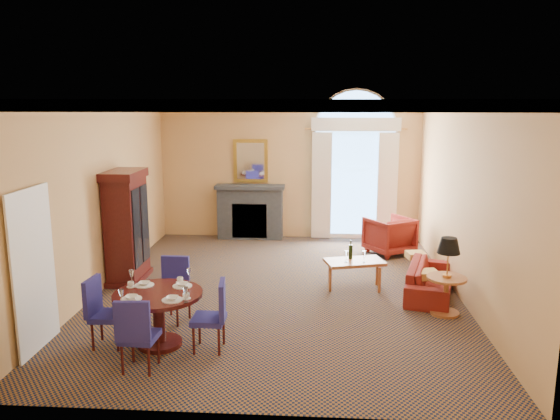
# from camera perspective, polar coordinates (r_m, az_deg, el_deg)

# --- Properties ---
(ground) EXTENTS (7.50, 7.50, 0.00)m
(ground) POSITION_cam_1_polar(r_m,az_deg,el_deg) (9.41, -0.21, -8.39)
(ground) COLOR #111B36
(ground) RESTS_ON ground
(room_envelope) EXTENTS (6.04, 7.52, 3.45)m
(room_envelope) POSITION_cam_1_polar(r_m,az_deg,el_deg) (9.54, -0.08, 7.34)
(room_envelope) COLOR tan
(room_envelope) RESTS_ON ground
(armoire) EXTENTS (0.57, 1.01, 1.99)m
(armoire) POSITION_cam_1_polar(r_m,az_deg,el_deg) (10.05, -15.73, -1.84)
(armoire) COLOR #350D0C
(armoire) RESTS_ON ground
(dining_table) EXTENTS (1.17, 1.17, 0.93)m
(dining_table) POSITION_cam_1_polar(r_m,az_deg,el_deg) (7.41, -12.59, -9.78)
(dining_table) COLOR #350D0C
(dining_table) RESTS_ON ground
(dining_chair_north) EXTENTS (0.53, 0.53, 0.93)m
(dining_chair_north) POSITION_cam_1_polar(r_m,az_deg,el_deg) (8.24, -10.96, -7.62)
(dining_chair_north) COLOR navy
(dining_chair_north) RESTS_ON ground
(dining_chair_south) EXTENTS (0.44, 0.45, 0.93)m
(dining_chair_south) POSITION_cam_1_polar(r_m,az_deg,el_deg) (6.77, -14.79, -12.11)
(dining_chair_south) COLOR navy
(dining_chair_south) RESTS_ON ground
(dining_chair_east) EXTENTS (0.45, 0.44, 0.93)m
(dining_chair_east) POSITION_cam_1_polar(r_m,az_deg,el_deg) (7.16, -6.80, -10.46)
(dining_chair_east) COLOR navy
(dining_chair_east) RESTS_ON ground
(dining_chair_west) EXTENTS (0.45, 0.44, 0.93)m
(dining_chair_west) POSITION_cam_1_polar(r_m,az_deg,el_deg) (7.60, -18.23, -9.66)
(dining_chair_west) COLOR navy
(dining_chair_west) RESTS_ON ground
(sofa) EXTENTS (1.13, 1.87, 0.51)m
(sofa) POSITION_cam_1_polar(r_m,az_deg,el_deg) (9.50, 15.44, -6.99)
(sofa) COLOR maroon
(sofa) RESTS_ON ground
(armchair) EXTENTS (1.17, 1.18, 0.78)m
(armchair) POSITION_cam_1_polar(r_m,az_deg,el_deg) (11.71, 11.35, -2.61)
(armchair) COLOR maroon
(armchair) RESTS_ON ground
(coffee_table) EXTENTS (1.09, 0.78, 0.82)m
(coffee_table) POSITION_cam_1_polar(r_m,az_deg,el_deg) (9.47, 7.77, -5.47)
(coffee_table) COLOR #AC6133
(coffee_table) RESTS_ON ground
(side_table) EXTENTS (0.59, 0.59, 1.17)m
(side_table) POSITION_cam_1_polar(r_m,az_deg,el_deg) (8.55, 17.10, -5.73)
(side_table) COLOR #AC6133
(side_table) RESTS_ON ground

